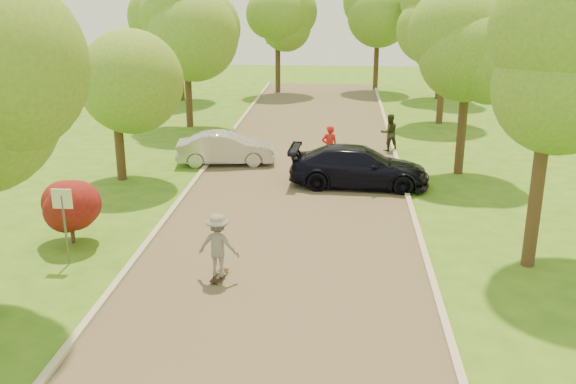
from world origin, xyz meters
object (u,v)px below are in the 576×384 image
(street_sign, at_px, (63,211))
(silver_sedan, at_px, (226,148))
(longboard, at_px, (219,276))
(person_olive, at_px, (389,133))
(dark_sedan, at_px, (359,167))
(skateboarder, at_px, (218,245))
(person_striped, at_px, (329,147))

(street_sign, relative_size, silver_sedan, 0.53)
(longboard, bearing_deg, street_sign, 0.83)
(street_sign, xyz_separation_m, person_olive, (9.60, 13.49, -0.70))
(street_sign, height_order, longboard, street_sign)
(silver_sedan, bearing_deg, person_olive, -75.76)
(dark_sedan, bearing_deg, skateboarder, 159.03)
(person_striped, height_order, person_olive, person_striped)
(silver_sedan, height_order, person_olive, person_olive)
(longboard, bearing_deg, person_olive, -102.11)
(street_sign, bearing_deg, person_striped, 56.23)
(longboard, bearing_deg, skateboarder, -81.52)
(street_sign, relative_size, person_striped, 1.19)
(skateboarder, bearing_deg, person_olive, -102.11)
(person_olive, bearing_deg, person_striped, 33.35)
(dark_sedan, bearing_deg, person_olive, -11.94)
(silver_sedan, xyz_separation_m, person_olive, (7.10, 2.89, 0.18))
(longboard, height_order, person_olive, person_olive)
(dark_sedan, height_order, longboard, dark_sedan)
(dark_sedan, distance_m, person_striped, 2.72)
(dark_sedan, height_order, person_striped, person_striped)
(street_sign, bearing_deg, person_olive, 54.57)
(dark_sedan, bearing_deg, longboard, 159.03)
(street_sign, bearing_deg, silver_sedan, 76.74)
(dark_sedan, distance_m, longboard, 9.32)
(silver_sedan, bearing_deg, longboard, -178.67)
(silver_sedan, bearing_deg, skateboarder, -178.67)
(person_striped, bearing_deg, longboard, 69.17)
(longboard, height_order, skateboarder, skateboarder)
(person_olive, bearing_deg, longboard, 53.23)
(dark_sedan, relative_size, person_olive, 3.06)
(street_sign, xyz_separation_m, dark_sedan, (8.10, 7.90, -0.80))
(skateboarder, bearing_deg, street_sign, 0.83)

